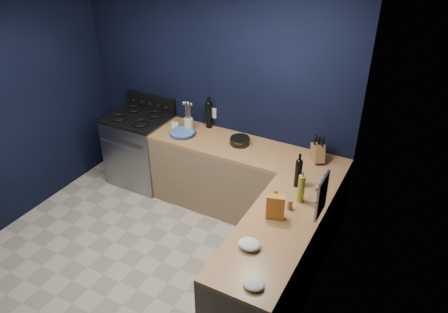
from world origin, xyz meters
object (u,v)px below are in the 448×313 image
Objects in this scene: utensil_crock at (189,124)px; crouton_bag at (275,207)px; plate_stack at (182,133)px; knife_block at (318,153)px; gas_range at (141,150)px.

utensil_crock is 0.59× the size of crouton_bag.
utensil_crock is at bearing 94.66° from plate_stack.
knife_block is 1.12m from crouton_bag.
gas_range is 3.08× the size of plate_stack.
utensil_crock reaches higher than gas_range.
utensil_crock is 0.71× the size of knife_block.
utensil_crock is at bearing 128.91° from crouton_bag.
gas_range is 3.89× the size of crouton_bag.
knife_block is 0.84× the size of crouton_bag.
crouton_bag is (2.30, -1.00, 0.56)m from gas_range.
knife_block is at bearing 0.66° from utensil_crock.
crouton_bag reaches higher than utensil_crock.
plate_stack is 1.51× the size of knife_block.
plate_stack is 0.17m from utensil_crock.
gas_range is 0.88m from utensil_crock.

